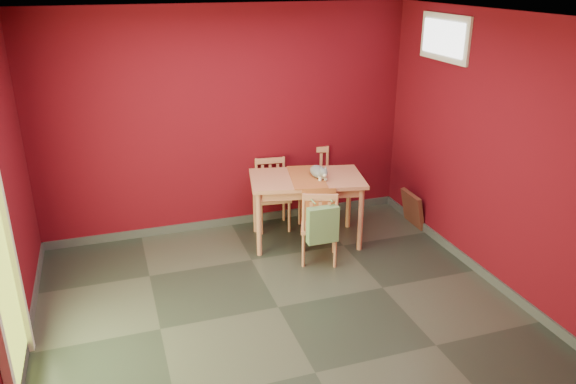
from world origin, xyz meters
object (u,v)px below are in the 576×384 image
object	(u,v)px
cat	(318,170)
picture_frame	(413,209)
chair_far_right	(313,183)
chair_far_left	(272,193)
dining_table	(307,185)
chair_near	(320,225)
tote_bag	(323,225)

from	to	relation	value
cat	picture_frame	xyz separation A→B (m)	(1.31, 0.03, -0.68)
chair_far_right	chair_far_left	bearing A→B (deg)	-170.48
dining_table	cat	distance (m)	0.23
cat	picture_frame	distance (m)	1.47
chair_far_left	chair_far_right	world-z (taller)	chair_far_right
cat	chair_near	bearing A→B (deg)	-107.51
chair_near	cat	size ratio (longest dim) A/B	2.40
chair_far_left	picture_frame	size ratio (longest dim) A/B	2.00
dining_table	chair_far_right	distance (m)	0.73
tote_bag	chair_far_left	bearing A→B (deg)	97.87
dining_table	tote_bag	size ratio (longest dim) A/B	3.04
chair_near	picture_frame	xyz separation A→B (m)	(1.48, 0.53, -0.22)
dining_table	cat	bearing A→B (deg)	-15.89
chair_near	picture_frame	bearing A→B (deg)	19.63
chair_far_left	tote_bag	size ratio (longest dim) A/B	1.86
chair_far_left	cat	distance (m)	0.82
dining_table	chair_far_left	world-z (taller)	chair_far_left
tote_bag	chair_near	bearing A→B (deg)	76.96
chair_far_right	cat	xyz separation A→B (m)	(-0.20, -0.65, 0.43)
chair_near	picture_frame	world-z (taller)	chair_near
cat	tote_bag	bearing A→B (deg)	-105.83
dining_table	chair_near	distance (m)	0.60
chair_far_left	chair_far_right	xyz separation A→B (m)	(0.59, 0.10, 0.03)
picture_frame	chair_near	bearing A→B (deg)	-160.37
chair_far_right	chair_near	world-z (taller)	chair_far_right
chair_near	cat	bearing A→B (deg)	71.00
chair_far_left	chair_far_right	size ratio (longest dim) A/B	0.94
tote_bag	picture_frame	world-z (taller)	tote_bag
chair_near	tote_bag	world-z (taller)	chair_near
chair_far_left	chair_near	xyz separation A→B (m)	(0.22, -1.05, -0.00)
dining_table	chair_far_right	world-z (taller)	chair_far_right
dining_table	picture_frame	size ratio (longest dim) A/B	3.27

